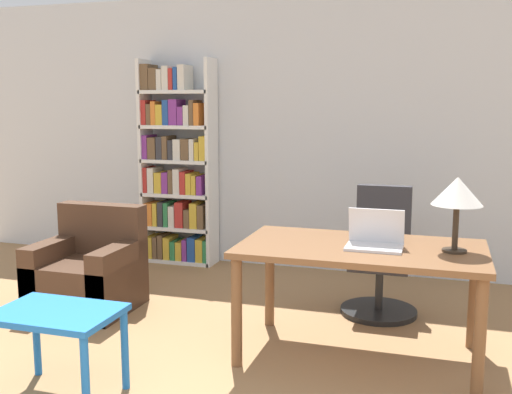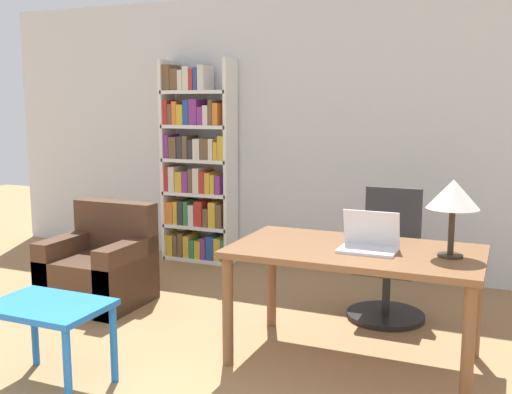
# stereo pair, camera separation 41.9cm
# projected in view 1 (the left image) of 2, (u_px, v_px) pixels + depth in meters

# --- Properties ---
(wall_back) EXTENTS (8.00, 0.06, 2.70)m
(wall_back) POSITION_uv_depth(u_px,v_px,m) (332.00, 134.00, 5.79)
(wall_back) COLOR silver
(wall_back) RESTS_ON ground_plane
(desk) EXTENTS (1.55, 0.86, 0.74)m
(desk) POSITION_uv_depth(u_px,v_px,m) (361.00, 260.00, 3.83)
(desk) COLOR brown
(desk) RESTS_ON ground_plane
(laptop) EXTENTS (0.35, 0.24, 0.24)m
(laptop) POSITION_uv_depth(u_px,v_px,m) (375.00, 239.00, 3.76)
(laptop) COLOR silver
(laptop) RESTS_ON desk
(table_lamp) EXTENTS (0.31, 0.31, 0.46)m
(table_lamp) POSITION_uv_depth(u_px,v_px,m) (457.00, 193.00, 3.61)
(table_lamp) COLOR #2D2319
(table_lamp) RESTS_ON desk
(office_chair) EXTENTS (0.60, 0.60, 1.00)m
(office_chair) POSITION_uv_depth(u_px,v_px,m) (381.00, 260.00, 4.72)
(office_chair) COLOR black
(office_chair) RESTS_ON ground_plane
(side_table_blue) EXTENTS (0.68, 0.47, 0.51)m
(side_table_blue) POSITION_uv_depth(u_px,v_px,m) (57.00, 324.00, 3.33)
(side_table_blue) COLOR blue
(side_table_blue) RESTS_ON ground_plane
(armchair) EXTENTS (0.75, 0.69, 0.82)m
(armchair) POSITION_uv_depth(u_px,v_px,m) (89.00, 274.00, 4.82)
(armchair) COLOR #472D1E
(armchair) RESTS_ON ground_plane
(bookshelf) EXTENTS (0.77, 0.28, 2.08)m
(bookshelf) POSITION_uv_depth(u_px,v_px,m) (177.00, 170.00, 6.14)
(bookshelf) COLOR white
(bookshelf) RESTS_ON ground_plane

